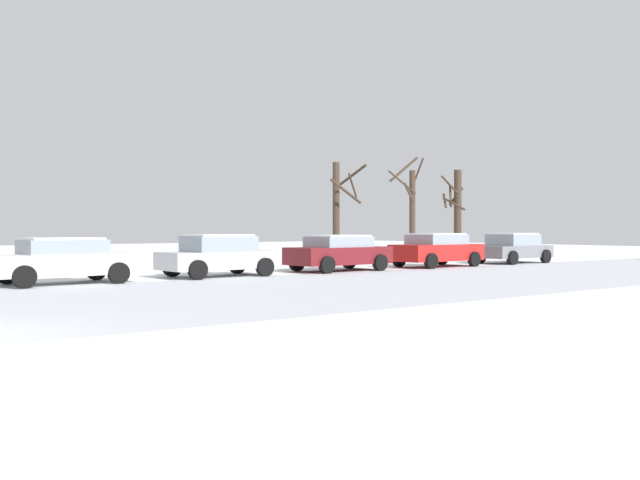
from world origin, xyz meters
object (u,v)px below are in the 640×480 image
at_px(parked_car_maroon, 339,252).
at_px(parked_car_red, 437,249).
at_px(parked_car_white, 63,260).
at_px(parked_car_silver, 219,255).
at_px(parked_car_gray, 513,248).

bearing_deg(parked_car_maroon, parked_car_red, -2.16).
xyz_separation_m(parked_car_white, parked_car_red, (15.60, -0.17, 0.03)).
height_order(parked_car_white, parked_car_maroon, parked_car_maroon).
xyz_separation_m(parked_car_white, parked_car_silver, (5.20, 0.04, 0.02)).
bearing_deg(parked_car_gray, parked_car_maroon, 179.11).
xyz_separation_m(parked_car_maroon, parked_car_red, (5.20, -0.20, 0.02)).
bearing_deg(parked_car_maroon, parked_car_gray, -0.89).
xyz_separation_m(parked_car_silver, parked_car_red, (10.40, -0.21, 0.01)).
bearing_deg(parked_car_gray, parked_car_white, 179.63).
distance_m(parked_car_white, parked_car_silver, 5.20).
bearing_deg(parked_car_gray, parked_car_red, -179.61).
bearing_deg(parked_car_gray, parked_car_silver, 179.36).
bearing_deg(parked_car_maroon, parked_car_white, -179.86).
height_order(parked_car_silver, parked_car_gray, parked_car_silver).
xyz_separation_m(parked_car_silver, parked_car_gray, (15.60, -0.17, -0.01)).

